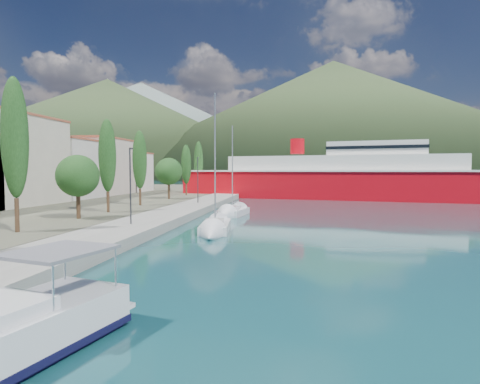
# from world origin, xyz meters

# --- Properties ---
(ground) EXTENTS (1400.00, 1400.00, 0.00)m
(ground) POSITION_xyz_m (0.00, 120.00, 0.00)
(ground) COLOR #14434A
(quay) EXTENTS (5.00, 88.00, 0.80)m
(quay) POSITION_xyz_m (-9.00, 26.00, 0.40)
(quay) COLOR gray
(quay) RESTS_ON ground
(hills_far) EXTENTS (1480.00, 900.00, 180.00)m
(hills_far) POSITION_xyz_m (138.59, 618.73, 77.39)
(hills_far) COLOR slate
(hills_far) RESTS_ON ground
(hills_near) EXTENTS (1010.00, 520.00, 115.00)m
(hills_near) POSITION_xyz_m (98.04, 372.50, 49.18)
(hills_near) COLOR #344726
(hills_near) RESTS_ON ground
(town_buildings) EXTENTS (9.20, 69.20, 11.30)m
(town_buildings) POSITION_xyz_m (-32.00, 36.91, 5.57)
(town_buildings) COLOR beige
(town_buildings) RESTS_ON land_strip
(tree_row) EXTENTS (4.16, 63.30, 10.91)m
(tree_row) POSITION_xyz_m (-15.52, 32.72, 5.79)
(tree_row) COLOR #47301E
(tree_row) RESTS_ON land_strip
(lamp_posts) EXTENTS (0.15, 47.99, 6.06)m
(lamp_posts) POSITION_xyz_m (-9.00, 14.37, 4.08)
(lamp_posts) COLOR #2D2D33
(lamp_posts) RESTS_ON quay
(sailboat_near) EXTENTS (3.15, 8.71, 12.25)m
(sailboat_near) POSITION_xyz_m (-2.44, 16.19, 0.30)
(sailboat_near) COLOR silver
(sailboat_near) RESTS_ON ground
(sailboat_mid) EXTENTS (3.40, 7.74, 11.00)m
(sailboat_mid) POSITION_xyz_m (-3.29, 28.30, 0.31)
(sailboat_mid) COLOR silver
(sailboat_mid) RESTS_ON ground
(ferry) EXTENTS (60.08, 24.13, 11.67)m
(ferry) POSITION_xyz_m (12.31, 60.54, 3.55)
(ferry) COLOR red
(ferry) RESTS_ON ground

